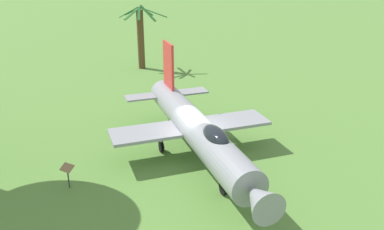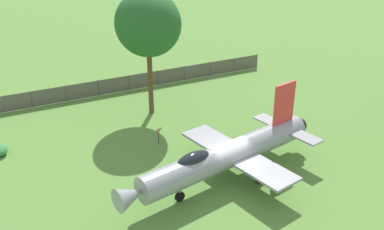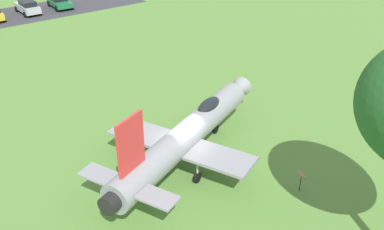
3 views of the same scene
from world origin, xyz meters
name	(u,v)px [view 2 (image 2 of 3)]	position (x,y,z in m)	size (l,w,h in m)	color
ground_plane	(228,179)	(0.00, 0.00, 0.00)	(200.00, 200.00, 0.00)	#568438
display_jet	(225,156)	(0.08, -0.35, 1.75)	(8.68, 14.14, 5.18)	gray
shade_tree	(148,24)	(-11.27, -0.77, 7.31)	(5.54, 4.98, 9.84)	brown
perimeter_fence	(114,85)	(-16.75, -2.35, 0.79)	(1.13, 31.64, 1.48)	#4C4238
info_plaque	(158,133)	(-6.08, -2.19, 0.85)	(0.72, 0.67, 1.14)	#333333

